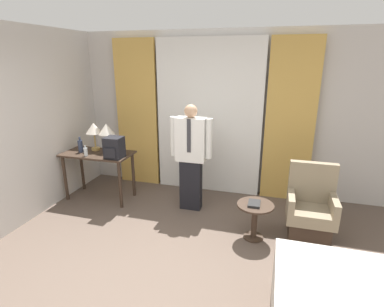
{
  "coord_description": "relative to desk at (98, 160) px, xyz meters",
  "views": [
    {
      "loc": [
        1.09,
        -2.11,
        2.25
      ],
      "look_at": [
        -0.03,
        1.82,
        0.95
      ],
      "focal_mm": 28.0,
      "sensor_mm": 36.0,
      "label": 1
    }
  ],
  "objects": [
    {
      "name": "ground_plane",
      "position": [
        1.64,
        -1.9,
        -0.66
      ],
      "size": [
        16.0,
        16.0,
        0.0
      ],
      "primitive_type": "plane",
      "color": "brown"
    },
    {
      "name": "wall_back",
      "position": [
        1.64,
        0.96,
        0.69
      ],
      "size": [
        10.0,
        0.06,
        2.7
      ],
      "color": "beige",
      "rests_on": "ground_plane"
    },
    {
      "name": "curtain_sheer_center",
      "position": [
        1.64,
        0.83,
        0.63
      ],
      "size": [
        1.78,
        0.06,
        2.58
      ],
      "color": "white",
      "rests_on": "ground_plane"
    },
    {
      "name": "curtain_drape_left",
      "position": [
        0.33,
        0.83,
        0.63
      ],
      "size": [
        0.75,
        0.06,
        2.58
      ],
      "color": "gold",
      "rests_on": "ground_plane"
    },
    {
      "name": "curtain_drape_right",
      "position": [
        2.95,
        0.83,
        0.63
      ],
      "size": [
        0.75,
        0.06,
        2.58
      ],
      "color": "gold",
      "rests_on": "ground_plane"
    },
    {
      "name": "desk",
      "position": [
        0.0,
        0.0,
        0.0
      ],
      "size": [
        1.12,
        0.57,
        0.79
      ],
      "color": "#38281E",
      "rests_on": "ground_plane"
    },
    {
      "name": "table_lamp_left",
      "position": [
        -0.12,
        0.14,
        0.48
      ],
      "size": [
        0.26,
        0.26,
        0.46
      ],
      "color": "tan",
      "rests_on": "desk"
    },
    {
      "name": "table_lamp_right",
      "position": [
        0.12,
        0.14,
        0.48
      ],
      "size": [
        0.26,
        0.26,
        0.46
      ],
      "color": "tan",
      "rests_on": "desk"
    },
    {
      "name": "bottle_near_edge",
      "position": [
        -0.28,
        -0.03,
        0.23
      ],
      "size": [
        0.08,
        0.08,
        0.25
      ],
      "color": "#2D3851",
      "rests_on": "desk"
    },
    {
      "name": "bottle_by_lamp",
      "position": [
        -0.08,
        -0.19,
        0.2
      ],
      "size": [
        0.06,
        0.06,
        0.17
      ],
      "color": "silver",
      "rests_on": "desk"
    },
    {
      "name": "backpack",
      "position": [
        0.4,
        -0.14,
        0.29
      ],
      "size": [
        0.26,
        0.26,
        0.33
      ],
      "color": "black",
      "rests_on": "desk"
    },
    {
      "name": "person",
      "position": [
        1.56,
        0.06,
        0.22
      ],
      "size": [
        0.64,
        0.21,
        1.63
      ],
      "color": "black",
      "rests_on": "ground_plane"
    },
    {
      "name": "armchair",
      "position": [
        3.26,
        -0.25,
        -0.31
      ],
      "size": [
        0.59,
        0.53,
        0.97
      ],
      "color": "#38281E",
      "rests_on": "ground_plane"
    },
    {
      "name": "side_table",
      "position": [
        2.57,
        -0.51,
        -0.33
      ],
      "size": [
        0.47,
        0.47,
        0.49
      ],
      "color": "#38281E",
      "rests_on": "ground_plane"
    },
    {
      "name": "book",
      "position": [
        2.56,
        -0.53,
        -0.16
      ],
      "size": [
        0.15,
        0.21,
        0.03
      ],
      "color": "black",
      "rests_on": "side_table"
    }
  ]
}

